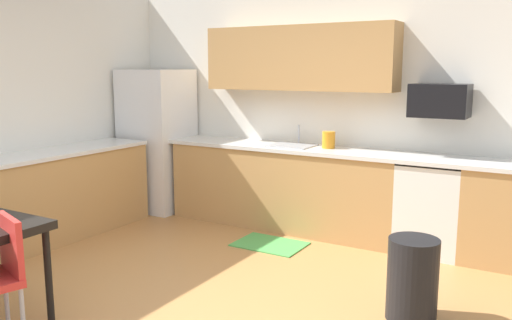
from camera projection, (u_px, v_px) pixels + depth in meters
ground_plane at (188, 312)px, 3.96m from camera, size 12.00×12.00×0.00m
wall_back at (331, 108)px, 5.98m from camera, size 5.80×0.10×2.70m
cabinet_run_back at (283, 188)px, 6.04m from camera, size 2.68×0.60×0.90m
cabinet_run_left at (62, 195)px, 5.71m from camera, size 0.60×2.00×0.90m
countertop_back at (317, 150)px, 5.75m from camera, size 4.80×0.64×0.04m
countertop_left at (60, 152)px, 5.63m from camera, size 0.64×2.00×0.04m
upper_cabinets_back at (299, 58)px, 5.85m from camera, size 2.20×0.34×0.70m
refrigerator at (158, 140)px, 6.78m from camera, size 0.76×0.70×1.78m
oven_range at (432, 206)px, 5.21m from camera, size 0.60×0.60×0.91m
microwave at (440, 101)px, 5.13m from camera, size 0.54×0.36×0.32m
sink_basin at (292, 151)px, 5.91m from camera, size 0.48×0.40×0.14m
sink_faucet at (299, 135)px, 6.04m from camera, size 0.02×0.02×0.24m
trash_bin at (412, 279)px, 3.80m from camera, size 0.36×0.36×0.60m
floor_mat at (270, 244)px, 5.47m from camera, size 0.70×0.50×0.01m
kettle at (329, 141)px, 5.72m from camera, size 0.14×0.14×0.20m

